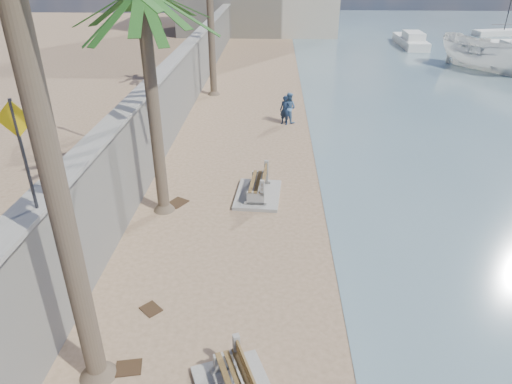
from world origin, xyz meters
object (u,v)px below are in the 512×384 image
object	(u,v)px
person_b	(289,106)
sailboat_west	(504,32)
bench_far	(258,186)
boat_cruiser	(488,52)
yacht_far	(410,42)
person_a	(285,108)

from	to	relation	value
person_b	sailboat_west	world-z (taller)	sailboat_west
bench_far	boat_cruiser	size ratio (longest dim) A/B	0.70
yacht_far	bench_far	bearing A→B (deg)	158.00
bench_far	sailboat_west	bearing A→B (deg)	56.38
bench_far	person_a	size ratio (longest dim) A/B	1.41
bench_far	person_b	distance (m)	9.04
person_a	yacht_far	size ratio (longest dim) A/B	0.24
bench_far	yacht_far	bearing A→B (deg)	66.58
sailboat_west	yacht_far	bearing A→B (deg)	-149.94
person_b	yacht_far	distance (m)	27.80
person_a	yacht_far	distance (m)	28.20
person_b	yacht_far	size ratio (longest dim) A/B	0.25
person_a	bench_far	bearing A→B (deg)	-70.41
person_a	sailboat_west	world-z (taller)	sailboat_west
yacht_far	person_a	bearing A→B (deg)	153.27
boat_cruiser	yacht_far	size ratio (longest dim) A/B	0.49
boat_cruiser	yacht_far	bearing A→B (deg)	71.26
person_a	person_b	world-z (taller)	person_b
person_b	boat_cruiser	world-z (taller)	boat_cruiser
person_a	person_b	distance (m)	0.41
boat_cruiser	sailboat_west	world-z (taller)	sailboat_west
yacht_far	sailboat_west	size ratio (longest dim) A/B	0.77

